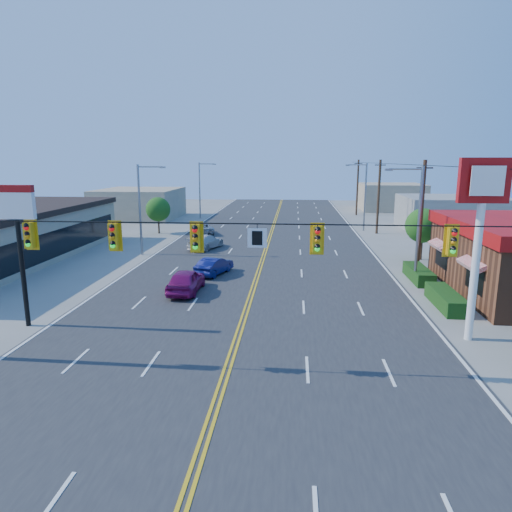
# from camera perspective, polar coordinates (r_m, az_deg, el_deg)

# --- Properties ---
(ground) EXTENTS (160.00, 160.00, 0.00)m
(ground) POSITION_cam_1_polar(r_m,az_deg,el_deg) (19.38, -3.50, -13.78)
(ground) COLOR gray
(ground) RESTS_ON ground
(road) EXTENTS (20.00, 120.00, 0.06)m
(road) POSITION_cam_1_polar(r_m,az_deg,el_deg) (38.29, 0.77, -0.67)
(road) COLOR #2D2D30
(road) RESTS_ON ground
(signal_span) EXTENTS (24.32, 0.34, 9.00)m
(signal_span) POSITION_cam_1_polar(r_m,az_deg,el_deg) (17.83, -4.08, 0.53)
(signal_span) COLOR #47301E
(signal_span) RESTS_ON ground
(kfc_pylon) EXTENTS (2.20, 0.36, 8.50)m
(kfc_pylon) POSITION_cam_1_polar(r_m,az_deg,el_deg) (22.99, 26.29, 4.82)
(kfc_pylon) COLOR white
(kfc_pylon) RESTS_ON ground
(pizza_hut_sign) EXTENTS (1.90, 0.30, 6.85)m
(pizza_hut_sign) POSITION_cam_1_polar(r_m,az_deg,el_deg) (25.45, -27.62, 3.31)
(pizza_hut_sign) COLOR black
(pizza_hut_sign) RESTS_ON ground
(streetlight_se) EXTENTS (2.55, 0.25, 8.00)m
(streetlight_se) POSITION_cam_1_polar(r_m,az_deg,el_deg) (32.56, 19.38, 4.42)
(streetlight_se) COLOR gray
(streetlight_se) RESTS_ON ground
(streetlight_ne) EXTENTS (2.55, 0.25, 8.00)m
(streetlight_ne) POSITION_cam_1_polar(r_m,az_deg,el_deg) (56.01, 13.30, 7.67)
(streetlight_ne) COLOR gray
(streetlight_ne) RESTS_ON ground
(streetlight_sw) EXTENTS (2.55, 0.25, 8.00)m
(streetlight_sw) POSITION_cam_1_polar(r_m,az_deg,el_deg) (41.67, -14.08, 6.25)
(streetlight_sw) COLOR gray
(streetlight_sw) RESTS_ON ground
(streetlight_nw) EXTENTS (2.55, 0.25, 8.00)m
(streetlight_nw) POSITION_cam_1_polar(r_m,az_deg,el_deg) (66.74, -6.89, 8.54)
(streetlight_nw) COLOR gray
(streetlight_nw) RESTS_ON ground
(utility_pole_near) EXTENTS (0.28, 0.28, 8.40)m
(utility_pole_near) POSITION_cam_1_polar(r_m,az_deg,el_deg) (36.79, 19.94, 4.68)
(utility_pole_near) COLOR #47301E
(utility_pole_near) RESTS_ON ground
(utility_pole_mid) EXTENTS (0.28, 0.28, 8.40)m
(utility_pole_mid) POSITION_cam_1_polar(r_m,az_deg,el_deg) (54.29, 15.07, 7.12)
(utility_pole_mid) COLOR #47301E
(utility_pole_mid) RESTS_ON ground
(utility_pole_far) EXTENTS (0.28, 0.28, 8.40)m
(utility_pole_far) POSITION_cam_1_polar(r_m,az_deg,el_deg) (72.03, 12.56, 8.34)
(utility_pole_far) COLOR #47301E
(utility_pole_far) RESTS_ON ground
(tree_kfc_rear) EXTENTS (2.94, 2.94, 4.41)m
(tree_kfc_rear) POSITION_cam_1_polar(r_m,az_deg,el_deg) (41.12, 20.14, 3.58)
(tree_kfc_rear) COLOR #47301E
(tree_kfc_rear) RESTS_ON ground
(tree_west) EXTENTS (2.80, 2.80, 4.20)m
(tree_west) POSITION_cam_1_polar(r_m,az_deg,el_deg) (53.88, -12.14, 5.72)
(tree_west) COLOR #47301E
(tree_west) RESTS_ON ground
(bld_east_mid) EXTENTS (12.00, 10.00, 4.00)m
(bld_east_mid) POSITION_cam_1_polar(r_m,az_deg,el_deg) (60.80, 23.44, 4.94)
(bld_east_mid) COLOR gray
(bld_east_mid) RESTS_ON ground
(bld_west_far) EXTENTS (11.00, 12.00, 4.20)m
(bld_west_far) POSITION_cam_1_polar(r_m,az_deg,el_deg) (69.35, -14.35, 6.38)
(bld_west_far) COLOR tan
(bld_west_far) RESTS_ON ground
(bld_east_far) EXTENTS (10.00, 10.00, 4.40)m
(bld_east_far) POSITION_cam_1_polar(r_m,az_deg,el_deg) (81.18, 16.54, 7.10)
(bld_east_far) COLOR tan
(bld_east_far) RESTS_ON ground
(car_magenta) EXTENTS (1.86, 4.49, 1.52)m
(car_magenta) POSITION_cam_1_polar(r_m,az_deg,el_deg) (29.55, -8.73, -3.17)
(car_magenta) COLOR #820E55
(car_magenta) RESTS_ON ground
(car_blue) EXTENTS (2.50, 4.11, 1.28)m
(car_blue) POSITION_cam_1_polar(r_m,az_deg,el_deg) (33.92, -5.26, -1.32)
(car_blue) COLOR #0E1453
(car_blue) RESTS_ON ground
(car_white) EXTENTS (3.29, 5.09, 1.37)m
(car_white) POSITION_cam_1_polar(r_m,az_deg,el_deg) (43.77, -6.33, 1.73)
(car_white) COLOR silver
(car_white) RESTS_ON ground
(car_silver) EXTENTS (3.79, 5.23, 1.32)m
(car_silver) POSITION_cam_1_polar(r_m,az_deg,el_deg) (52.69, -6.84, 3.43)
(car_silver) COLOR #A3A4A8
(car_silver) RESTS_ON ground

